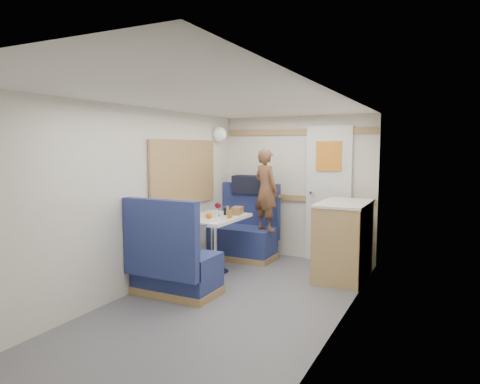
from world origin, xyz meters
The scene contains 27 objects.
floor centered at (0.00, 0.00, 0.00)m, with size 4.50×4.50×0.00m, color #515156.
ceiling centered at (0.00, 0.00, 2.00)m, with size 4.50×4.50×0.00m, color silver.
wall_back centered at (0.00, 2.25, 1.00)m, with size 2.20×0.02×2.00m, color silver.
wall_left centered at (-1.10, 0.00, 1.00)m, with size 0.02×4.50×2.00m, color silver.
wall_right centered at (1.10, 0.00, 1.00)m, with size 0.02×4.50×2.00m, color silver.
oak_trim_low centered at (0.00, 2.23, 0.85)m, with size 2.15×0.02×0.08m, color olive.
oak_trim_high centered at (0.00, 2.23, 1.78)m, with size 2.15×0.02×0.08m, color olive.
side_window centered at (-1.08, 1.00, 1.25)m, with size 0.04×1.30×0.72m, color #9DAA90.
rear_door centered at (0.45, 2.22, 0.97)m, with size 0.62×0.12×1.86m.
dinette_table centered at (-0.65, 1.00, 0.57)m, with size 0.62×0.92×0.72m.
bench_far centered at (-0.65, 1.86, 0.30)m, with size 0.90×0.59×1.05m.
bench_near centered at (-0.65, 0.14, 0.30)m, with size 0.90×0.59×1.05m.
ledge centered at (-0.65, 2.12, 0.88)m, with size 0.90×0.14×0.04m, color olive.
dome_light centered at (-1.04, 1.85, 1.75)m, with size 0.20×0.20×0.20m, color white.
galley_counter centered at (0.82, 1.55, 0.47)m, with size 0.57×0.92×0.92m.
person centered at (-0.28, 1.76, 1.00)m, with size 0.40×0.26×1.09m, color brown.
duffel_bag centered at (-0.66, 2.12, 1.03)m, with size 0.54×0.26×0.26m, color black.
tray centered at (-0.61, 0.64, 0.73)m, with size 0.28×0.36×0.02m, color silver.
orange_fruit centered at (-0.57, 0.76, 0.77)m, with size 0.07×0.07×0.07m, color #E84D0A.
cheese_block centered at (-0.63, 0.82, 0.75)m, with size 0.09×0.05×0.03m, color #F3D58C.
wine_glass centered at (-0.63, 1.06, 0.84)m, with size 0.08×0.08×0.17m.
tumbler_left centered at (-0.83, 0.75, 0.78)m, with size 0.07×0.07×0.12m, color silver.
tumbler_right centered at (-0.60, 1.22, 0.78)m, with size 0.07×0.07×0.11m, color silver.
beer_glass centered at (-0.43, 0.99, 0.77)m, with size 0.06×0.06×0.10m, color #965F15.
pepper_grinder centered at (-0.58, 1.16, 0.77)m, with size 0.04×0.04×0.09m, color black.
salt_grinder centered at (-0.58, 0.94, 0.76)m, with size 0.04×0.04×0.09m, color silver.
bread_loaf centered at (-0.47, 1.29, 0.77)m, with size 0.12×0.22×0.09m, color brown.
Camera 1 is at (1.94, -3.50, 1.57)m, focal length 32.00 mm.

